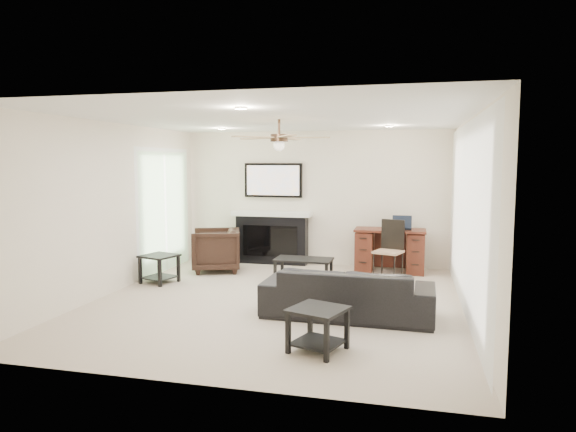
# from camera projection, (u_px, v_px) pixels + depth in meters

# --- Properties ---
(room_shell) EXTENTS (5.50, 5.54, 2.52)m
(room_shell) POSITION_uv_depth(u_px,v_px,m) (292.00, 180.00, 6.96)
(room_shell) COLOR beige
(room_shell) RESTS_ON ground
(sofa) EXTENTS (2.13, 0.88, 0.62)m
(sofa) POSITION_uv_depth(u_px,v_px,m) (348.00, 292.00, 6.39)
(sofa) COLOR black
(sofa) RESTS_ON ground
(armchair) EXTENTS (1.05, 1.03, 0.75)m
(armchair) POSITION_uv_depth(u_px,v_px,m) (216.00, 250.00, 9.07)
(armchair) COLOR black
(armchair) RESTS_ON ground
(coffee_table) EXTENTS (0.91, 0.52, 0.40)m
(coffee_table) POSITION_uv_depth(u_px,v_px,m) (304.00, 271.00, 8.16)
(coffee_table) COLOR black
(coffee_table) RESTS_ON ground
(end_table_near) EXTENTS (0.66, 0.66, 0.45)m
(end_table_near) POSITION_uv_depth(u_px,v_px,m) (318.00, 329.00, 5.22)
(end_table_near) COLOR black
(end_table_near) RESTS_ON ground
(end_table_left) EXTENTS (0.62, 0.62, 0.45)m
(end_table_left) POSITION_uv_depth(u_px,v_px,m) (159.00, 269.00, 8.20)
(end_table_left) COLOR black
(end_table_left) RESTS_ON ground
(fireplace_unit) EXTENTS (1.52, 0.34, 1.91)m
(fireplace_unit) POSITION_uv_depth(u_px,v_px,m) (272.00, 214.00, 9.69)
(fireplace_unit) COLOR black
(fireplace_unit) RESTS_ON ground
(desk) EXTENTS (1.22, 0.56, 0.76)m
(desk) POSITION_uv_depth(u_px,v_px,m) (390.00, 251.00, 8.99)
(desk) COLOR #39120E
(desk) RESTS_ON ground
(desk_chair) EXTENTS (0.54, 0.55, 0.97)m
(desk_chair) POSITION_uv_depth(u_px,v_px,m) (388.00, 250.00, 8.45)
(desk_chair) COLOR black
(desk_chair) RESTS_ON ground
(laptop) EXTENTS (0.33, 0.24, 0.23)m
(laptop) POSITION_uv_depth(u_px,v_px,m) (402.00, 223.00, 8.87)
(laptop) COLOR black
(laptop) RESTS_ON desk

